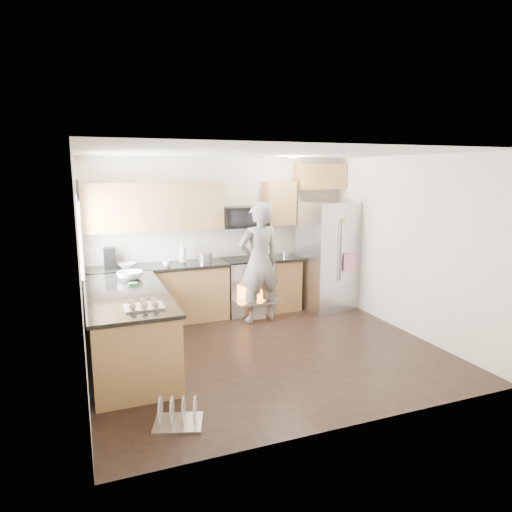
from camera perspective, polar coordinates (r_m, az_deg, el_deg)
name	(u,v)px	position (r m, az deg, el deg)	size (l,w,h in m)	color
ground	(266,350)	(6.26, 1.24, -11.71)	(4.50, 4.50, 0.00)	black
room_shell	(263,227)	(5.84, 0.90, 3.69)	(4.54, 4.04, 2.62)	white
back_cabinet_run	(191,260)	(7.42, -8.09, -0.48)	(4.45, 0.64, 2.50)	#A18040
peninsula	(128,328)	(5.94, -15.69, -8.60)	(0.96, 2.36, 1.03)	#A18040
stove_range	(247,273)	(7.69, -1.16, -2.18)	(0.76, 0.97, 1.79)	#B7B7BC
refrigerator	(328,255)	(8.02, 9.02, 0.07)	(1.02, 0.85, 1.86)	#B7B7BC
person	(259,263)	(7.19, 0.39, -0.83)	(0.69, 0.46, 1.91)	gray
dish_rack	(178,417)	(4.65, -9.74, -19.25)	(0.54, 0.48, 0.28)	#B7B7BC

